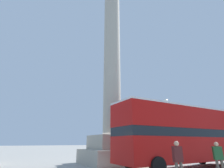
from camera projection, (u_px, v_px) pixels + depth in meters
ground_plane at (112, 164)px, 14.69m from camera, size 200.00×200.00×0.00m
monument_column at (112, 75)px, 17.22m from camera, size 4.78×4.78×23.31m
bus_a at (181, 133)px, 12.66m from camera, size 10.44×2.96×4.21m
street_lamp at (169, 128)px, 14.74m from camera, size 0.38×0.38×5.40m
pedestrian_near_lamp at (218, 157)px, 9.25m from camera, size 0.49×0.39×1.75m
pedestrian_by_plinth at (178, 159)px, 8.00m from camera, size 0.49×0.25×1.78m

